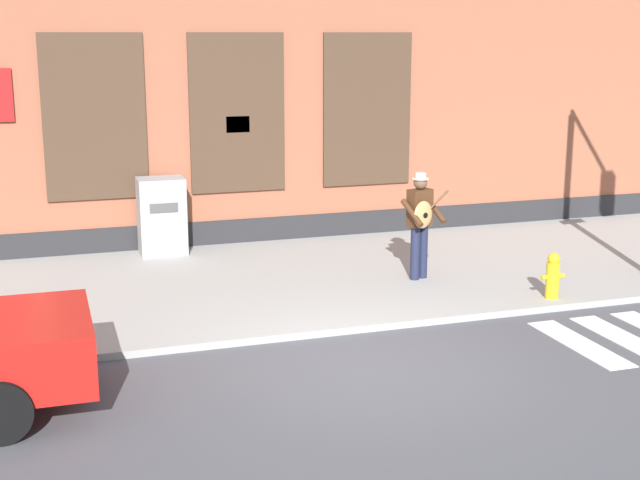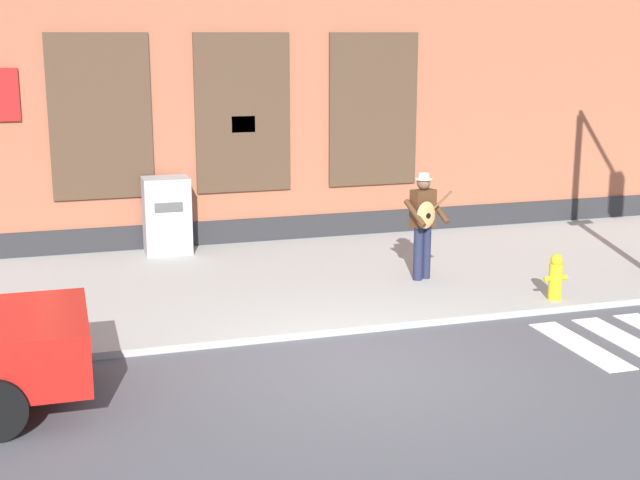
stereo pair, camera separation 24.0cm
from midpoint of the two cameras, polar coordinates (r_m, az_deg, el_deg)
The scene contains 6 objects.
ground_plane at distance 10.93m, azimuth 2.28°, elevation -8.29°, with size 160.00×160.00×0.00m, color #4C4C51.
sidewalk at distance 14.52m, azimuth -3.20°, elevation -2.65°, with size 28.00×5.40×0.10m.
building_backdrop at distance 18.55m, azimuth -7.23°, elevation 12.96°, with size 28.00×4.06×7.96m.
busker at distance 14.30m, azimuth 5.97°, elevation 1.32°, with size 0.77×0.64×1.73m.
utility_box at distance 16.21m, azimuth -10.51°, elevation 1.51°, with size 0.82×0.63×1.38m.
fire_hydrant at distance 13.75m, azimuth 14.19°, elevation -2.24°, with size 0.38×0.20×0.70m.
Camera 1 is at (-3.70, -9.49, 3.98)m, focal length 50.00 mm.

